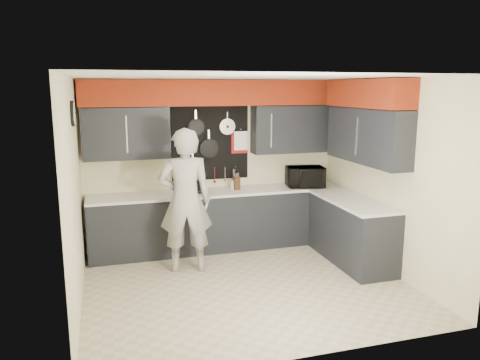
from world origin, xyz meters
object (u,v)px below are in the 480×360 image
object	(u,v)px
knife_block	(236,183)
person	(185,201)
utensil_crock	(234,184)
microwave	(305,177)
coffee_maker	(198,182)

from	to	relation	value
knife_block	person	world-z (taller)	person
utensil_crock	microwave	bearing A→B (deg)	-7.51
microwave	utensil_crock	distance (m)	1.15
person	utensil_crock	bearing A→B (deg)	-130.16
utensil_crock	person	size ratio (longest dim) A/B	0.07
microwave	person	size ratio (longest dim) A/B	0.29
microwave	coffee_maker	bearing A→B (deg)	-173.35
microwave	knife_block	xyz separation A→B (m)	(-1.11, 0.10, -0.06)
microwave	coffee_maker	world-z (taller)	microwave
microwave	knife_block	world-z (taller)	microwave
utensil_crock	coffee_maker	bearing A→B (deg)	-175.15
coffee_maker	person	xyz separation A→B (m)	(-0.33, -0.76, -0.10)
knife_block	microwave	bearing A→B (deg)	-10.36
knife_block	utensil_crock	bearing A→B (deg)	112.42
knife_block	coffee_maker	bearing A→B (deg)	174.65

